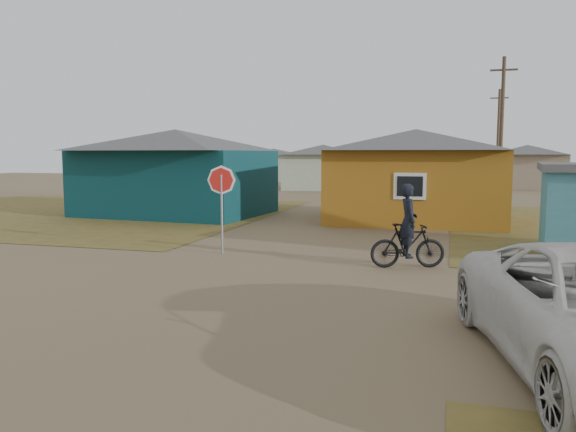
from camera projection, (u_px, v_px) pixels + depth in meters
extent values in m
plane|color=brown|center=(245.00, 295.00, 11.43)|extent=(120.00, 120.00, 0.00)
cube|color=brown|center=(72.00, 212.00, 27.72)|extent=(20.00, 18.00, 0.00)
cube|color=#092F35|center=(176.00, 183.00, 26.50)|extent=(8.40, 6.54, 3.00)
pyramid|color=#3D3D3F|center=(175.00, 140.00, 26.28)|extent=(8.93, 7.08, 1.00)
cube|color=#945D16|center=(415.00, 186.00, 23.93)|extent=(7.21, 6.24, 3.00)
pyramid|color=#3D3D3F|center=(416.00, 140.00, 23.72)|extent=(7.72, 6.76, 0.90)
cube|color=silver|center=(410.00, 186.00, 21.02)|extent=(1.20, 0.06, 1.00)
cube|color=black|center=(410.00, 186.00, 20.99)|extent=(0.95, 0.04, 0.75)
cube|color=#ACB99F|center=(323.00, 172.00, 45.39)|extent=(6.49, 5.60, 2.80)
pyramid|color=#3D3D3F|center=(323.00, 150.00, 45.19)|extent=(7.04, 6.15, 0.80)
cube|color=gray|center=(527.00, 171.00, 46.68)|extent=(6.41, 5.50, 2.80)
pyramid|color=#3D3D3F|center=(528.00, 150.00, 46.48)|extent=(6.95, 6.05, 0.80)
cube|color=#ACB99F|center=(274.00, 168.00, 59.06)|extent=(5.75, 5.28, 2.70)
pyramid|color=#3D3D3F|center=(274.00, 152.00, 58.88)|extent=(6.28, 5.81, 0.70)
cylinder|color=#48392B|center=(501.00, 132.00, 30.18)|extent=(0.20, 0.20, 8.00)
cube|color=#48392B|center=(504.00, 70.00, 29.82)|extent=(1.40, 0.10, 0.10)
cylinder|color=#48392B|center=(498.00, 140.00, 45.17)|extent=(0.20, 0.20, 8.00)
cube|color=#48392B|center=(499.00, 98.00, 44.81)|extent=(1.40, 0.10, 0.10)
cylinder|color=gray|center=(222.00, 214.00, 16.01)|extent=(0.07, 0.07, 2.27)
imported|color=black|center=(408.00, 246.00, 14.09)|extent=(1.95, 1.09, 1.13)
imported|color=black|center=(408.00, 221.00, 14.02)|extent=(0.63, 0.78, 1.85)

